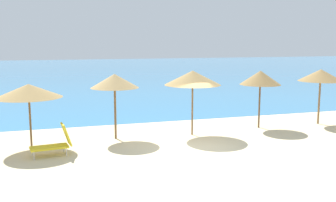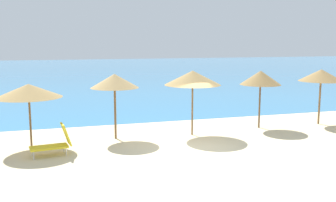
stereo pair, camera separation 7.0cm
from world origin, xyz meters
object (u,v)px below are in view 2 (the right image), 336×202
object	(u,v)px
beach_umbrella_7	(321,75)
lounge_chair_1	(55,143)
beach_umbrella_3	(29,91)
beach_umbrella_6	(261,78)
beach_umbrella_5	(193,78)
beach_umbrella_4	(115,81)

from	to	relation	value
beach_umbrella_7	lounge_chair_1	world-z (taller)	beach_umbrella_7
beach_umbrella_3	beach_umbrella_7	size ratio (longest dim) A/B	0.92
beach_umbrella_6	beach_umbrella_7	distance (m)	3.44
beach_umbrella_5	lounge_chair_1	distance (m)	6.63
beach_umbrella_4	lounge_chair_1	distance (m)	3.82
beach_umbrella_7	beach_umbrella_4	bearing A→B (deg)	179.80
beach_umbrella_3	lounge_chair_1	world-z (taller)	beach_umbrella_3
beach_umbrella_6	beach_umbrella_5	bearing A→B (deg)	-173.66
beach_umbrella_4	beach_umbrella_7	size ratio (longest dim) A/B	1.01
beach_umbrella_4	beach_umbrella_5	xyz separation A→B (m)	(3.48, -0.34, 0.08)
beach_umbrella_5	beach_umbrella_7	world-z (taller)	beach_umbrella_5
beach_umbrella_4	beach_umbrella_5	bearing A→B (deg)	-5.62
beach_umbrella_5	lounge_chair_1	xyz separation A→B (m)	(-6.08, -1.55, -2.14)
lounge_chair_1	beach_umbrella_5	bearing A→B (deg)	-83.42
beach_umbrella_5	beach_umbrella_7	distance (m)	7.15
beach_umbrella_6	lounge_chair_1	size ratio (longest dim) A/B	1.82
beach_umbrella_3	lounge_chair_1	size ratio (longest dim) A/B	1.68
lounge_chair_1	beach_umbrella_4	bearing A→B (deg)	-61.68
beach_umbrella_7	lounge_chair_1	distance (m)	13.51
beach_umbrella_5	beach_umbrella_6	bearing A→B (deg)	6.34
beach_umbrella_6	beach_umbrella_7	size ratio (longest dim) A/B	1.00
beach_umbrella_3	beach_umbrella_7	bearing A→B (deg)	1.78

